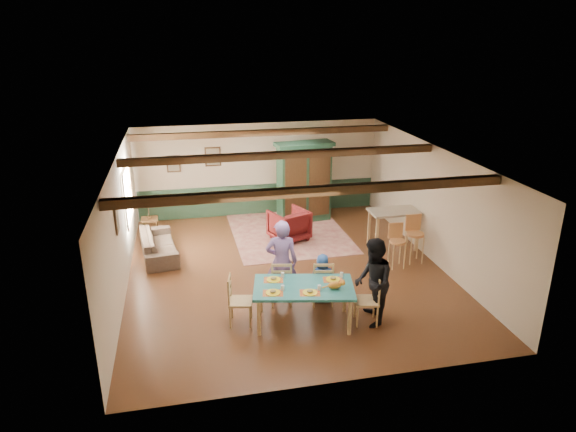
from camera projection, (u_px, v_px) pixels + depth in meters
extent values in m
plane|color=#482514|center=(287.00, 271.00, 11.70)|extent=(8.00, 8.00, 0.00)
cube|color=beige|center=(259.00, 169.00, 14.91)|extent=(7.00, 0.02, 2.70)
cube|color=beige|center=(121.00, 227.00, 10.55)|extent=(0.02, 8.00, 2.70)
cube|color=beige|center=(434.00, 205.00, 11.91)|extent=(0.02, 8.00, 2.70)
cube|color=silver|center=(287.00, 155.00, 10.77)|extent=(7.00, 8.00, 0.02)
cube|color=#1B3222|center=(259.00, 199.00, 15.20)|extent=(6.95, 0.03, 0.90)
cube|color=black|center=(315.00, 191.00, 8.69)|extent=(6.95, 0.16, 0.16)
cube|color=black|center=(283.00, 155.00, 11.17)|extent=(6.95, 0.16, 0.16)
cube|color=black|center=(263.00, 133.00, 13.56)|extent=(6.95, 0.16, 0.16)
imported|color=slate|center=(282.00, 262.00, 10.10)|extent=(0.71, 0.54, 1.75)
imported|color=black|center=(373.00, 282.00, 9.37)|extent=(0.78, 0.92, 1.67)
imported|color=#23488D|center=(322.00, 278.00, 10.23)|extent=(0.55, 0.42, 1.02)
cube|color=#CBAF93|center=(289.00, 233.00, 13.85)|extent=(3.03, 3.58, 0.01)
cube|color=#133120|center=(304.00, 182.00, 14.45)|extent=(1.67, 0.83, 2.27)
imported|color=#420D11|center=(289.00, 225.00, 13.32)|extent=(1.14, 1.16, 0.82)
imported|color=#413329|center=(159.00, 245.00, 12.40)|extent=(1.00, 2.03, 0.57)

